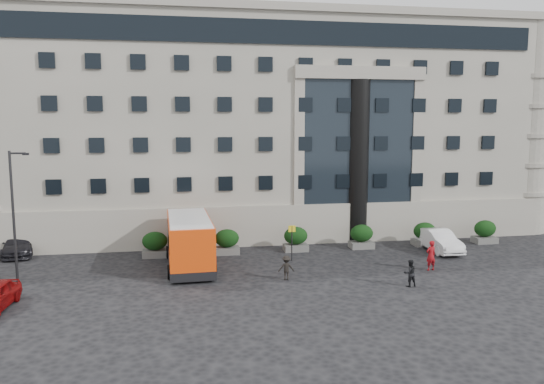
% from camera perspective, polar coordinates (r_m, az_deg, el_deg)
% --- Properties ---
extents(ground, '(120.00, 120.00, 0.00)m').
position_cam_1_polar(ground, '(32.02, -5.76, -10.10)').
color(ground, black).
rests_on(ground, ground).
extents(civic_building, '(44.00, 24.00, 18.00)m').
position_cam_1_polar(civic_building, '(53.08, -1.14, 6.81)').
color(civic_building, gray).
rests_on(civic_building, ground).
extents(entrance_column, '(1.80, 1.80, 13.00)m').
position_cam_1_polar(entrance_column, '(43.24, 9.17, 3.23)').
color(entrance_column, black).
rests_on(entrance_column, ground).
extents(hedge_a, '(1.80, 1.26, 1.84)m').
position_cam_1_polar(hedge_a, '(39.28, -12.48, -5.51)').
color(hedge_a, '#5A5A57').
rests_on(hedge_a, ground).
extents(hedge_b, '(1.80, 1.26, 1.84)m').
position_cam_1_polar(hedge_b, '(39.38, -4.87, -5.33)').
color(hedge_b, '#5A5A57').
rests_on(hedge_b, ground).
extents(hedge_c, '(1.80, 1.26, 1.84)m').
position_cam_1_polar(hedge_c, '(40.15, 2.57, -5.05)').
color(hedge_c, '#5A5A57').
rests_on(hedge_c, ground).
extents(hedge_d, '(1.80, 1.26, 1.84)m').
position_cam_1_polar(hedge_d, '(41.57, 9.61, -4.72)').
color(hedge_d, '#5A5A57').
rests_on(hedge_d, ground).
extents(hedge_e, '(1.80, 1.26, 1.84)m').
position_cam_1_polar(hedge_e, '(43.56, 16.09, -4.35)').
color(hedge_e, '#5A5A57').
rests_on(hedge_e, ground).
extents(hedge_f, '(1.80, 1.26, 1.84)m').
position_cam_1_polar(hedge_f, '(46.06, 21.93, -3.96)').
color(hedge_f, '#5A5A57').
rests_on(hedge_f, ground).
extents(street_lamp, '(1.16, 0.18, 8.00)m').
position_cam_1_polar(street_lamp, '(35.26, -25.99, -1.90)').
color(street_lamp, '#262628').
rests_on(street_lamp, ground).
extents(bus_stop_sign, '(0.50, 0.08, 2.52)m').
position_cam_1_polar(bus_stop_sign, '(37.12, 2.15, -4.83)').
color(bus_stop_sign, '#262628').
rests_on(bus_stop_sign, ground).
extents(minibus, '(3.24, 8.16, 3.37)m').
position_cam_1_polar(minibus, '(35.99, -8.87, -5.11)').
color(minibus, '#E43F0A').
rests_on(minibus, ground).
extents(red_truck, '(3.36, 5.55, 2.79)m').
position_cam_1_polar(red_truck, '(48.30, -25.98, -3.07)').
color(red_truck, maroon).
rests_on(red_truck, ground).
extents(parked_car_c, '(2.90, 5.36, 1.48)m').
position_cam_1_polar(parked_car_c, '(43.38, -25.58, -5.11)').
color(parked_car_c, black).
rests_on(parked_car_c, ground).
extents(parked_car_d, '(2.90, 5.13, 1.35)m').
position_cam_1_polar(parked_car_d, '(47.34, -21.51, -3.95)').
color(parked_car_d, black).
rests_on(parked_car_d, ground).
extents(white_taxi, '(1.78, 4.98, 1.63)m').
position_cam_1_polar(white_taxi, '(42.03, 17.55, -4.99)').
color(white_taxi, white).
rests_on(white_taxi, ground).
extents(pedestrian_a, '(0.81, 0.63, 1.98)m').
position_cam_1_polar(pedestrian_a, '(36.50, 16.72, -6.56)').
color(pedestrian_a, maroon).
rests_on(pedestrian_a, ground).
extents(pedestrian_b, '(0.84, 0.68, 1.63)m').
position_cam_1_polar(pedestrian_b, '(32.73, 14.61, -8.43)').
color(pedestrian_b, black).
rests_on(pedestrian_b, ground).
extents(pedestrian_c, '(1.05, 0.68, 1.52)m').
position_cam_1_polar(pedestrian_c, '(32.98, 1.55, -8.15)').
color(pedestrian_c, black).
rests_on(pedestrian_c, ground).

